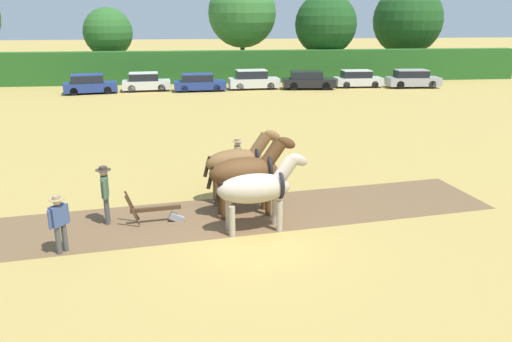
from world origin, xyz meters
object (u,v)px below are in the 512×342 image
(tree_center, at_px, (326,24))
(draft_horse_lead_right, at_px, (248,172))
(draft_horse_trail_left, at_px, (239,162))
(farmer_onlooker_left, at_px, (59,220))
(draft_horse_lead_left, at_px, (258,188))
(parked_car_left, at_px, (146,82))
(tree_center_right, at_px, (408,20))
(parked_car_right, at_px, (358,79))
(tree_left, at_px, (108,32))
(parked_car_far_left, at_px, (90,84))
(plow, at_px, (160,212))
(parked_car_center, at_px, (253,80))
(farmer_at_plow, at_px, (105,190))
(parked_car_center_left, at_px, (199,83))
(parked_car_center_right, at_px, (308,80))
(tree_center_left, at_px, (242,13))
(parked_car_far_right, at_px, (412,79))
(farmer_beside_team, at_px, (238,157))

(tree_center, xyz_separation_m, draft_horse_lead_right, (-11.34, -34.77, -3.72))
(draft_horse_lead_right, relative_size, draft_horse_trail_left, 1.07)
(draft_horse_trail_left, distance_m, farmer_onlooker_left, 6.02)
(draft_horse_lead_left, xyz_separation_m, parked_car_left, (-5.72, 28.83, -0.57))
(tree_center_right, relative_size, farmer_onlooker_left, 5.64)
(farmer_onlooker_left, xyz_separation_m, parked_car_right, (17.68, 29.73, -0.22))
(tree_left, bearing_deg, parked_car_far_left, -92.64)
(plow, bearing_deg, parked_car_center, 70.16)
(farmer_at_plow, distance_m, parked_car_center_left, 27.38)
(tree_center, distance_m, plow, 38.14)
(draft_horse_trail_left, xyz_separation_m, parked_car_center_right, (8.15, 25.79, -0.65))
(plow, height_order, farmer_at_plow, farmer_at_plow)
(draft_horse_lead_left, xyz_separation_m, parked_car_center_right, (7.82, 28.28, -0.58))
(parked_car_center_right, bearing_deg, parked_car_right, 13.22)
(tree_center_left, distance_m, parked_car_center_right, 11.67)
(tree_center_right, bearing_deg, plow, -121.94)
(parked_car_right, distance_m, parked_car_far_right, 4.68)
(plow, relative_size, farmer_beside_team, 1.01)
(tree_left, relative_size, draft_horse_lead_right, 2.32)
(tree_left, xyz_separation_m, draft_horse_trail_left, (9.32, -34.13, -3.06))
(draft_horse_lead_left, height_order, farmer_at_plow, draft_horse_lead_left)
(draft_horse_lead_left, height_order, parked_car_center_left, draft_horse_lead_left)
(parked_car_center_left, xyz_separation_m, parked_car_right, (13.71, 0.66, 0.02))
(farmer_onlooker_left, distance_m, parked_car_center, 30.82)
(tree_left, height_order, tree_center, tree_center)
(farmer_at_plow, relative_size, parked_car_left, 0.45)
(tree_left, distance_m, parked_car_right, 23.61)
(parked_car_far_left, relative_size, parked_car_center, 1.01)
(tree_center_right, bearing_deg, tree_center, -166.20)
(farmer_beside_team, distance_m, parked_car_center_right, 25.34)
(parked_car_far_right, bearing_deg, tree_left, 165.14)
(parked_car_center, bearing_deg, parked_car_left, 176.72)
(parked_car_center_left, bearing_deg, tree_center_left, 60.80)
(parked_car_far_left, bearing_deg, parked_car_left, 0.93)
(plow, xyz_separation_m, farmer_onlooker_left, (-2.47, -1.71, 0.60))
(draft_horse_trail_left, bearing_deg, parked_car_center_right, 64.88)
(farmer_at_plow, height_order, parked_car_center_right, farmer_at_plow)
(plow, bearing_deg, farmer_beside_team, 44.11)
(farmer_beside_team, height_order, parked_car_far_right, farmer_beside_team)
(tree_center_right, distance_m, parked_car_far_left, 32.56)
(parked_car_far_left, bearing_deg, farmer_beside_team, -77.78)
(tree_center_left, relative_size, farmer_at_plow, 5.32)
(farmer_at_plow, bearing_deg, parked_car_left, 85.55)
(tree_left, relative_size, farmer_beside_team, 3.89)
(draft_horse_lead_right, xyz_separation_m, plow, (-2.70, -0.36, -1.08))
(tree_left, height_order, draft_horse_trail_left, tree_left)
(plow, distance_m, parked_car_left, 28.09)
(parked_car_center, bearing_deg, parked_car_far_left, -179.50)
(tree_center_right, bearing_deg, tree_left, -176.82)
(tree_left, distance_m, plow, 36.61)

